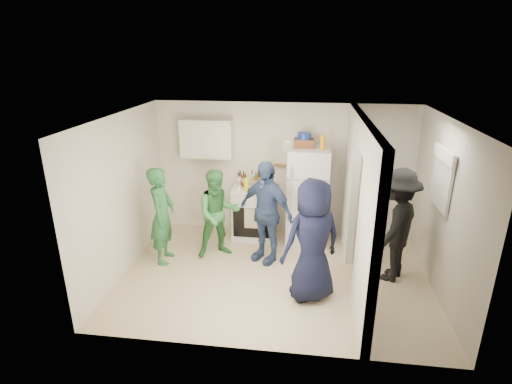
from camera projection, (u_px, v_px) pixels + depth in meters
floor at (274, 275)px, 6.36m from camera, size 4.80×4.80×0.00m
wall_back at (283, 170)px, 7.52m from camera, size 4.80×0.00×4.80m
wall_front at (263, 258)px, 4.35m from camera, size 4.80×0.00×4.80m
wall_left at (123, 195)px, 6.23m from camera, size 0.00×3.40×3.40m
wall_right at (445, 210)px, 5.64m from camera, size 0.00×3.40×3.40m
ceiling at (277, 118)px, 5.51m from camera, size 4.80×4.80×0.00m
partition_pier_back at (351, 182)px, 6.82m from camera, size 0.12×1.20×2.50m
partition_pier_front at (368, 240)px, 4.76m from camera, size 0.12×1.20×2.50m
partition_header at (365, 135)px, 5.43m from camera, size 0.12×1.00×0.40m
stove at (255, 212)px, 7.53m from camera, size 0.82×0.68×0.98m
upper_cabinet at (207, 138)px, 7.32m from camera, size 0.95×0.34×0.70m
fridge at (307, 195)px, 7.25m from camera, size 0.73×0.71×1.77m
wicker_basket at (304, 143)px, 6.99m from camera, size 0.35×0.25×0.15m
blue_bowl at (304, 136)px, 6.94m from camera, size 0.24×0.24×0.11m
yellow_cup_stack_top at (323, 143)px, 6.79m from camera, size 0.09×0.09×0.25m
wall_clock at (286, 147)px, 7.34m from camera, size 0.22×0.02×0.22m
spice_shelf at (283, 165)px, 7.44m from camera, size 0.35×0.08×0.03m
nook_window at (443, 179)px, 5.70m from camera, size 0.03×0.70×0.80m
nook_window_frame at (442, 179)px, 5.70m from camera, size 0.04×0.76×0.86m
nook_valance at (444, 155)px, 5.58m from camera, size 0.04×0.82×0.18m
yellow_cup_stack_stove at (247, 185)px, 7.13m from camera, size 0.09×0.09×0.25m
red_cup at (266, 189)px, 7.13m from camera, size 0.09×0.09×0.12m
person_green_left at (162, 216)px, 6.55m from camera, size 0.42×0.62×1.64m
person_green_center at (218, 214)px, 6.75m from camera, size 0.93×0.85×1.54m
person_denim at (265, 212)px, 6.55m from camera, size 1.10×0.89×1.74m
person_navy at (312, 241)px, 5.52m from camera, size 1.04×0.92×1.79m
person_nook at (395, 225)px, 6.02m from camera, size 1.16×1.32×1.78m
bottle_a at (240, 178)px, 7.47m from camera, size 0.07×0.07×0.28m
bottle_b at (246, 181)px, 7.28m from camera, size 0.06×0.06×0.28m
bottle_c at (252, 177)px, 7.48m from camera, size 0.06×0.06×0.29m
bottle_d at (256, 181)px, 7.26m from camera, size 0.06×0.06×0.32m
bottle_e at (262, 178)px, 7.46m from camera, size 0.06×0.06×0.30m
bottle_f at (264, 179)px, 7.32m from camera, size 0.07×0.07×0.33m
bottle_g at (270, 180)px, 7.43m from camera, size 0.06×0.06×0.25m
bottle_h at (239, 181)px, 7.24m from camera, size 0.07×0.07×0.32m
bottle_i at (258, 178)px, 7.41m from camera, size 0.06×0.06×0.32m
bottle_j at (271, 182)px, 7.20m from camera, size 0.06×0.06×0.32m
bottle_k at (244, 179)px, 7.39m from camera, size 0.06×0.06×0.30m
bottle_l at (261, 182)px, 7.17m from camera, size 0.06×0.06×0.33m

